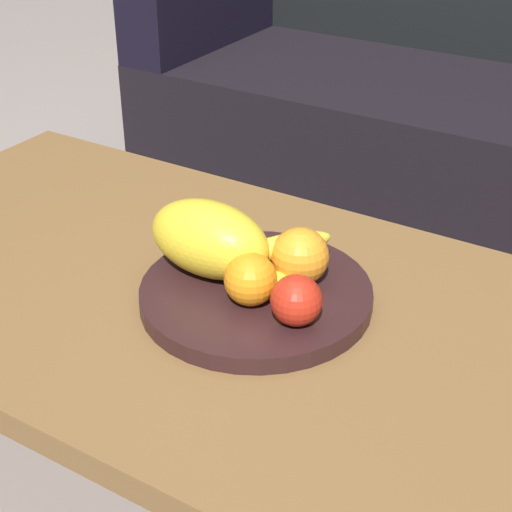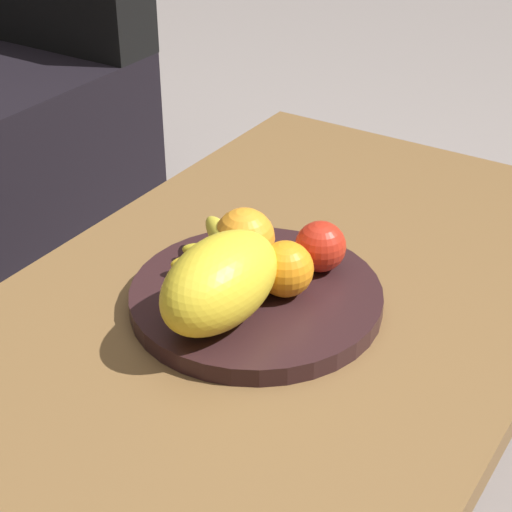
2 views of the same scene
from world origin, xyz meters
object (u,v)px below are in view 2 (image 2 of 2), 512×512
at_px(orange_left, 244,238).
at_px(banana_bunch, 231,255).
at_px(apple_front, 320,247).
at_px(melon_large_front, 220,282).
at_px(orange_front, 285,269).
at_px(fruit_bowl, 256,298).
at_px(coffee_table, 240,358).

xyz_separation_m(orange_left, banana_bunch, (-0.03, 0.00, -0.01)).
bearing_deg(apple_front, banana_bunch, 126.68).
xyz_separation_m(melon_large_front, orange_front, (0.09, -0.04, -0.02)).
relative_size(fruit_bowl, melon_large_front, 1.75).
height_order(orange_left, banana_bunch, orange_left).
bearing_deg(banana_bunch, coffee_table, -139.73).
bearing_deg(banana_bunch, orange_left, -10.65).
xyz_separation_m(apple_front, banana_bunch, (-0.07, 0.09, -0.01)).
relative_size(orange_left, apple_front, 1.19).
relative_size(orange_front, apple_front, 1.06).
relative_size(melon_large_front, apple_front, 2.74).
bearing_deg(apple_front, fruit_bowl, 153.30).
xyz_separation_m(fruit_bowl, orange_left, (0.04, 0.05, 0.05)).
distance_m(orange_front, banana_bunch, 0.09).
bearing_deg(orange_front, apple_front, -6.90).
height_order(fruit_bowl, apple_front, apple_front).
relative_size(fruit_bowl, banana_bunch, 2.10).
bearing_deg(coffee_table, orange_front, -16.34).
height_order(fruit_bowl, banana_bunch, banana_bunch).
bearing_deg(melon_large_front, coffee_table, -39.27).
distance_m(fruit_bowl, apple_front, 0.11).
height_order(coffee_table, fruit_bowl, fruit_bowl).
height_order(melon_large_front, apple_front, melon_large_front).
distance_m(orange_front, apple_front, 0.08).
bearing_deg(apple_front, coffee_table, 168.40).
bearing_deg(fruit_bowl, melon_large_front, 179.28).
bearing_deg(apple_front, melon_large_front, 164.70).
bearing_deg(orange_front, melon_large_front, 158.19).
xyz_separation_m(fruit_bowl, orange_front, (0.01, -0.03, 0.05)).
bearing_deg(orange_left, banana_bunch, 169.35).
relative_size(melon_large_front, orange_left, 2.30).
bearing_deg(coffee_table, apple_front, -11.60).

